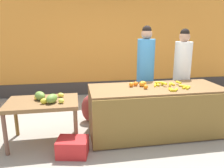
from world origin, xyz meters
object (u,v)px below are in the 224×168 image
at_px(vendor_woman_blue_shirt, 145,73).
at_px(vendor_woman_white_shirt, 182,74).
at_px(produce_sack, 91,108).
at_px(produce_crate, 73,147).

distance_m(vendor_woman_blue_shirt, vendor_woman_white_shirt, 0.77).
bearing_deg(vendor_woman_blue_shirt, produce_sack, 179.69).
relative_size(produce_crate, produce_sack, 0.80).
relative_size(vendor_woman_white_shirt, produce_sack, 3.30).
distance_m(vendor_woman_white_shirt, produce_sack, 1.98).
xyz_separation_m(vendor_woman_blue_shirt, produce_crate, (-1.46, -1.17, -0.81)).
xyz_separation_m(vendor_woman_white_shirt, produce_sack, (-1.87, 0.02, -0.64)).
bearing_deg(produce_crate, produce_sack, 73.05).
height_order(vendor_woman_white_shirt, produce_crate, vendor_woman_white_shirt).
height_order(produce_crate, produce_sack, produce_sack).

